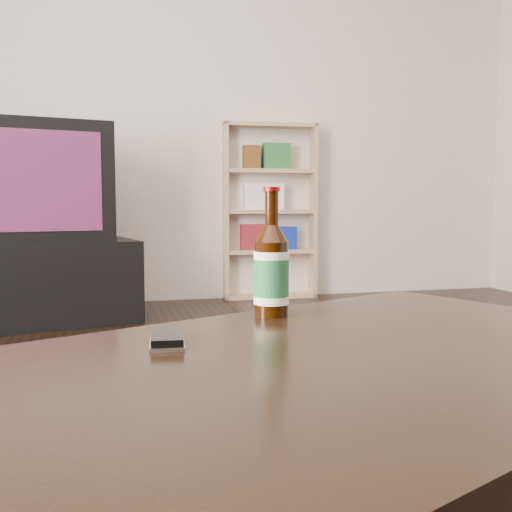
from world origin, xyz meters
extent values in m
cube|color=beige|center=(0.00, 3.01, 1.35)|extent=(5.00, 0.02, 2.70)
cube|color=black|center=(-0.83, 2.39, 0.23)|extent=(1.22, 0.79, 0.45)
cube|color=black|center=(-0.83, 2.39, 0.77)|extent=(0.94, 0.69, 0.64)
cube|color=#8F1906|center=(-0.78, 2.12, 0.77)|extent=(0.69, 0.15, 0.51)
cube|color=#A17658|center=(0.38, 3.03, 0.60)|extent=(0.05, 0.30, 1.20)
cube|color=#A17658|center=(1.00, 2.99, 0.60)|extent=(0.05, 0.30, 1.20)
cube|color=#A17658|center=(0.69, 3.01, 1.19)|extent=(0.66, 0.33, 0.03)
cube|color=#A17658|center=(0.69, 3.01, 0.01)|extent=(0.66, 0.33, 0.03)
cube|color=#A17658|center=(0.70, 3.15, 0.60)|extent=(0.65, 0.07, 1.20)
cube|color=#A17658|center=(0.69, 3.01, 0.32)|extent=(0.61, 0.30, 0.03)
cube|color=#A17658|center=(0.69, 3.01, 0.60)|extent=(0.61, 0.30, 0.03)
cube|color=#A17658|center=(0.69, 3.01, 0.88)|extent=(0.61, 0.30, 0.03)
cube|color=maroon|center=(0.59, 3.00, 0.43)|extent=(0.23, 0.20, 0.18)
cube|color=navy|center=(0.80, 2.99, 0.42)|extent=(0.16, 0.19, 0.16)
cube|color=white|center=(0.64, 3.00, 0.70)|extent=(0.29, 0.20, 0.18)
cube|color=#2C652E|center=(0.73, 2.99, 0.98)|extent=(0.20, 0.20, 0.18)
cube|color=brown|center=(0.56, 3.00, 0.97)|extent=(0.12, 0.19, 0.16)
cube|color=black|center=(-0.14, -0.29, 0.42)|extent=(1.37, 1.11, 0.06)
cylinder|color=black|center=(0.23, 0.16, 0.19)|extent=(0.09, 0.09, 0.39)
cylinder|color=black|center=(-0.12, 0.03, 0.52)|extent=(0.07, 0.07, 0.14)
cylinder|color=#1D622F|center=(-0.12, 0.03, 0.52)|extent=(0.07, 0.07, 0.09)
cylinder|color=#F5EDCD|center=(-0.12, 0.03, 0.56)|extent=(0.07, 0.07, 0.01)
cylinder|color=#F5EDCD|center=(-0.12, 0.03, 0.48)|extent=(0.07, 0.07, 0.01)
cone|color=black|center=(-0.12, 0.03, 0.60)|extent=(0.07, 0.07, 0.03)
cylinder|color=black|center=(-0.12, 0.03, 0.65)|extent=(0.03, 0.03, 0.06)
cylinder|color=maroon|center=(-0.12, 0.03, 0.68)|extent=(0.04, 0.04, 0.01)
cube|color=#B8B8BA|center=(-0.34, -0.16, 0.45)|extent=(0.06, 0.10, 0.01)
cube|color=black|center=(-0.34, -0.16, 0.46)|extent=(0.06, 0.10, 0.01)
cylinder|color=#B8B8BA|center=(-0.34, -0.19, 0.46)|extent=(0.02, 0.02, 0.00)
camera|label=1|loc=(-0.43, -1.05, 0.66)|focal=42.00mm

